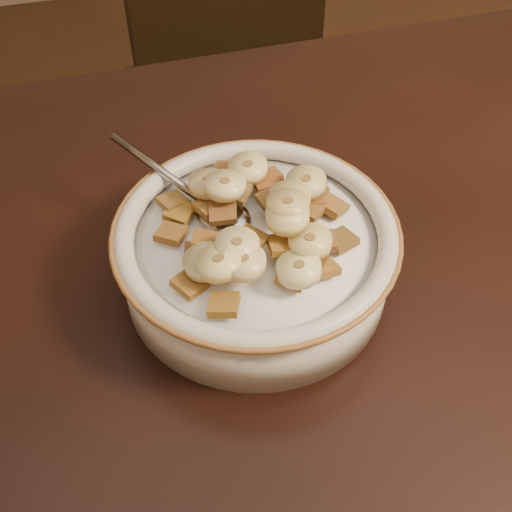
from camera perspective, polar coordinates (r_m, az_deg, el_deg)
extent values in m
cube|color=black|center=(1.25, -0.30, 14.51)|extent=(0.45, 0.45, 0.92)
cylinder|color=silver|center=(0.50, 0.00, -0.40)|extent=(0.21, 0.21, 0.05)
cylinder|color=white|center=(0.48, 0.00, 1.57)|extent=(0.17, 0.17, 0.00)
ellipsoid|color=#9E9E9F|center=(0.49, -3.01, 3.66)|extent=(0.06, 0.06, 0.01)
cube|color=brown|center=(0.46, -5.13, 0.19)|extent=(0.02, 0.02, 0.01)
cube|color=brown|center=(0.45, 4.92, -0.56)|extent=(0.03, 0.03, 0.01)
cube|color=brown|center=(0.52, 4.80, 6.35)|extent=(0.03, 0.03, 0.01)
cube|color=#8F5C32|center=(0.47, 5.91, 1.33)|extent=(0.02, 0.03, 0.01)
cube|color=brown|center=(0.46, -4.50, 1.37)|extent=(0.03, 0.03, 0.01)
cube|color=brown|center=(0.50, 6.83, 4.43)|extent=(0.03, 0.03, 0.01)
cube|color=olive|center=(0.49, -1.81, 5.65)|extent=(0.03, 0.03, 0.01)
cube|color=brown|center=(0.48, 7.55, 1.40)|extent=(0.03, 0.03, 0.01)
cube|color=brown|center=(0.49, 4.74, 4.16)|extent=(0.03, 0.03, 0.01)
cube|color=olive|center=(0.45, 5.90, -1.00)|extent=(0.02, 0.02, 0.01)
cube|color=brown|center=(0.48, -7.56, 1.98)|extent=(0.03, 0.03, 0.01)
cube|color=brown|center=(0.50, -2.63, 5.21)|extent=(0.03, 0.03, 0.01)
cube|color=brown|center=(0.46, 2.37, 0.96)|extent=(0.02, 0.02, 0.01)
cube|color=brown|center=(0.50, 4.91, 5.00)|extent=(0.02, 0.02, 0.01)
cube|color=brown|center=(0.49, -6.77, 3.88)|extent=(0.03, 0.03, 0.01)
cube|color=brown|center=(0.49, -4.13, 4.43)|extent=(0.03, 0.03, 0.01)
cube|color=brown|center=(0.44, -5.90, -2.43)|extent=(0.03, 0.03, 0.01)
cube|color=brown|center=(0.51, 0.97, 6.59)|extent=(0.02, 0.02, 0.01)
cube|color=brown|center=(0.53, -2.82, 7.58)|extent=(0.03, 0.03, 0.01)
cube|color=brown|center=(0.52, -2.56, 6.43)|extent=(0.03, 0.03, 0.01)
cube|color=brown|center=(0.45, 3.26, -1.84)|extent=(0.03, 0.03, 0.01)
cube|color=brown|center=(0.49, 1.47, 5.00)|extent=(0.02, 0.02, 0.01)
cube|color=brown|center=(0.43, -2.88, -4.34)|extent=(0.03, 0.03, 0.01)
cube|color=brown|center=(0.51, 5.08, 5.50)|extent=(0.03, 0.03, 0.01)
cube|color=brown|center=(0.50, -7.39, 4.79)|extent=(0.03, 0.03, 0.01)
cube|color=brown|center=(0.51, -3.21, 5.85)|extent=(0.03, 0.03, 0.01)
cube|color=brown|center=(0.45, -0.49, 1.50)|extent=(0.03, 0.03, 0.01)
cube|color=brown|center=(0.52, 1.07, 7.15)|extent=(0.02, 0.02, 0.01)
cube|color=brown|center=(0.48, -2.96, 3.92)|extent=(0.02, 0.02, 0.01)
cube|color=#9C5B1A|center=(0.51, 3.57, 5.89)|extent=(0.03, 0.03, 0.01)
cylinder|color=#F9E49A|center=(0.44, 3.83, -1.17)|extent=(0.03, 0.03, 0.01)
cylinder|color=#E7C885|center=(0.49, -4.26, 6.43)|extent=(0.03, 0.03, 0.01)
cylinder|color=tan|center=(0.46, 2.84, 4.52)|extent=(0.04, 0.04, 0.01)
cylinder|color=#FFE68A|center=(0.45, 4.81, 1.26)|extent=(0.04, 0.04, 0.01)
cylinder|color=#FFD87D|center=(0.51, -0.72, 7.79)|extent=(0.04, 0.04, 0.01)
cylinder|color=#FFE798|center=(0.43, -3.30, -0.59)|extent=(0.04, 0.04, 0.01)
cylinder|color=tan|center=(0.48, 3.03, 5.16)|extent=(0.04, 0.04, 0.01)
cylinder|color=tan|center=(0.50, 4.46, 6.49)|extent=(0.04, 0.04, 0.01)
cylinder|color=#FAE096|center=(0.48, -2.76, 6.27)|extent=(0.04, 0.04, 0.01)
cylinder|color=beige|center=(0.44, -4.52, -0.49)|extent=(0.04, 0.04, 0.02)
cylinder|color=#FEED96|center=(0.43, -1.11, -0.60)|extent=(0.04, 0.04, 0.01)
cylinder|color=#FAD88D|center=(0.45, 2.81, 3.55)|extent=(0.04, 0.04, 0.01)
cylinder|color=beige|center=(0.44, -1.68, 0.88)|extent=(0.04, 0.04, 0.01)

